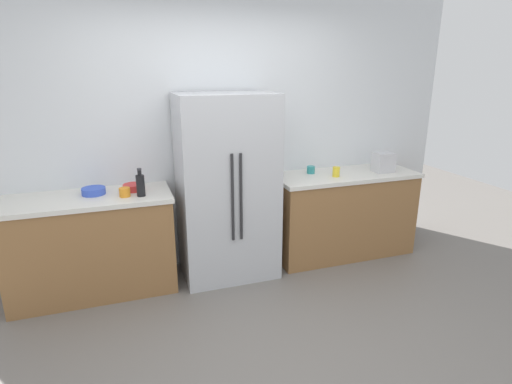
{
  "coord_description": "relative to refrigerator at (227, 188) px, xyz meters",
  "views": [
    {
      "loc": [
        -0.89,
        -2.26,
        1.95
      ],
      "look_at": [
        0.01,
        0.4,
        1.09
      ],
      "focal_mm": 28.71,
      "sensor_mm": 36.0,
      "label": 1
    }
  ],
  "objects": [
    {
      "name": "kitchen_back_panel",
      "position": [
        -0.04,
        0.38,
        0.63
      ],
      "size": [
        5.15,
        0.1,
        3.0
      ],
      "primitive_type": "cube",
      "color": "silver",
      "rests_on": "ground_plane"
    },
    {
      "name": "refrigerator",
      "position": [
        0.0,
        0.0,
        0.0
      ],
      "size": [
        0.88,
        0.65,
        1.73
      ],
      "color": "#B7BABF",
      "rests_on": "ground_plane"
    },
    {
      "name": "counter_left",
      "position": [
        -1.22,
        0.03,
        -0.42
      ],
      "size": [
        1.4,
        0.61,
        0.89
      ],
      "color": "olive",
      "rests_on": "ground_plane"
    },
    {
      "name": "cup_d",
      "position": [
        1.86,
        0.07,
        0.06
      ],
      "size": [
        0.09,
        0.09,
        0.07
      ],
      "primitive_type": "cylinder",
      "color": "white",
      "rests_on": "counter_right"
    },
    {
      "name": "cup_a",
      "position": [
        -0.91,
        -0.06,
        0.06
      ],
      "size": [
        0.09,
        0.09,
        0.08
      ],
      "primitive_type": "cylinder",
      "color": "orange",
      "rests_on": "counter_left"
    },
    {
      "name": "toaster",
      "position": [
        1.69,
        -0.03,
        0.13
      ],
      "size": [
        0.2,
        0.16,
        0.2
      ],
      "primitive_type": "cube",
      "color": "silver",
      "rests_on": "counter_right"
    },
    {
      "name": "ground_plane",
      "position": [
        -0.04,
        -1.31,
        -0.87
      ],
      "size": [
        10.29,
        10.29,
        0.0
      ],
      "primitive_type": "plane",
      "color": "slate"
    },
    {
      "name": "cup_c",
      "position": [
        1.12,
        -0.06,
        0.08
      ],
      "size": [
        0.07,
        0.07,
        0.1
      ],
      "primitive_type": "cylinder",
      "color": "yellow",
      "rests_on": "counter_right"
    },
    {
      "name": "bowl_a",
      "position": [
        -1.17,
        0.09,
        0.06
      ],
      "size": [
        0.2,
        0.2,
        0.06
      ],
      "primitive_type": "cylinder",
      "color": "blue",
      "rests_on": "counter_left"
    },
    {
      "name": "bowl_b",
      "position": [
        -0.84,
        0.1,
        0.06
      ],
      "size": [
        0.17,
        0.17,
        0.06
      ],
      "primitive_type": "cylinder",
      "color": "red",
      "rests_on": "counter_left"
    },
    {
      "name": "counter_right",
      "position": [
        1.28,
        0.03,
        -0.42
      ],
      "size": [
        1.51,
        0.61,
        0.89
      ],
      "color": "olive",
      "rests_on": "ground_plane"
    },
    {
      "name": "cup_b",
      "position": [
        0.94,
        0.14,
        0.06
      ],
      "size": [
        0.08,
        0.08,
        0.08
      ],
      "primitive_type": "cylinder",
      "color": "teal",
      "rests_on": "counter_right"
    },
    {
      "name": "bottle_a",
      "position": [
        -0.78,
        -0.09,
        0.13
      ],
      "size": [
        0.07,
        0.07,
        0.24
      ],
      "color": "black",
      "rests_on": "counter_left"
    }
  ]
}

